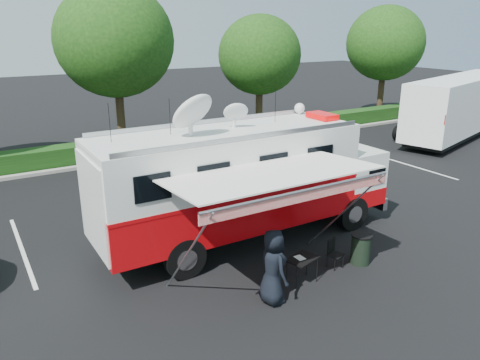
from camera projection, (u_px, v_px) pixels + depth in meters
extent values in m
plane|color=black|center=(248.00, 239.00, 15.43)|extent=(120.00, 120.00, 0.00)
cube|color=#9E998E|center=(204.00, 149.00, 26.31)|extent=(60.00, 0.35, 0.15)
cube|color=black|center=(197.00, 138.00, 26.91)|extent=(60.00, 1.20, 1.00)
cylinder|color=black|center=(120.00, 109.00, 25.23)|extent=(0.44, 0.44, 4.80)
ellipsoid|color=#14380F|center=(115.00, 40.00, 24.11)|extent=(6.14, 6.14, 5.84)
cylinder|color=black|center=(259.00, 103.00, 29.79)|extent=(0.44, 0.44, 4.00)
ellipsoid|color=#14380F|center=(260.00, 55.00, 28.85)|extent=(5.12, 5.12, 4.86)
cylinder|color=black|center=(381.00, 88.00, 35.13)|extent=(0.44, 0.44, 4.40)
ellipsoid|color=#14380F|center=(385.00, 43.00, 34.11)|extent=(5.63, 5.63, 5.35)
cube|color=silver|center=(22.00, 250.00, 14.67)|extent=(0.12, 5.50, 0.01)
cube|color=silver|center=(194.00, 212.00, 17.62)|extent=(0.12, 5.50, 0.01)
cube|color=silver|center=(317.00, 185.00, 20.57)|extent=(0.12, 5.50, 0.01)
cube|color=silver|center=(409.00, 165.00, 23.53)|extent=(0.12, 5.50, 0.01)
cube|color=black|center=(248.00, 222.00, 15.25)|extent=(9.29, 1.51, 0.32)
cylinder|color=black|center=(352.00, 213.00, 15.98)|extent=(1.19, 0.35, 1.19)
cylinder|color=black|center=(308.00, 193.00, 17.91)|extent=(1.19, 0.35, 1.19)
cylinder|color=black|center=(185.00, 258.00, 12.90)|extent=(1.19, 0.35, 1.19)
cylinder|color=black|center=(153.00, 228.00, 14.83)|extent=(1.19, 0.35, 1.19)
cube|color=silver|center=(358.00, 194.00, 17.65)|extent=(0.22, 2.70, 0.43)
cube|color=silver|center=(344.00, 171.00, 16.93)|extent=(1.51, 2.70, 1.84)
cube|color=#B9070B|center=(343.00, 188.00, 17.13)|extent=(1.53, 2.72, 0.59)
cube|color=black|center=(359.00, 160.00, 17.17)|extent=(0.13, 2.40, 0.76)
cube|color=#B9070B|center=(228.00, 203.00, 14.62)|extent=(8.21, 2.70, 1.30)
cube|color=#B9070B|center=(227.00, 184.00, 14.42)|extent=(8.23, 2.72, 0.11)
cube|color=silver|center=(227.00, 158.00, 14.16)|extent=(8.21, 2.70, 1.51)
cube|color=silver|center=(227.00, 133.00, 13.91)|extent=(8.21, 2.70, 0.09)
cube|color=#CC0505|center=(322.00, 116.00, 15.67)|extent=(0.59, 1.03, 0.17)
sphere|color=silver|center=(300.00, 108.00, 16.46)|extent=(0.37, 0.37, 0.37)
ellipsoid|color=silver|center=(192.00, 111.00, 12.95)|extent=(1.30, 1.30, 0.39)
ellipsoid|color=silver|center=(236.00, 112.00, 14.13)|extent=(0.76, 0.76, 0.22)
cylinder|color=black|center=(110.00, 123.00, 12.44)|extent=(0.02, 0.02, 1.08)
cylinder|color=black|center=(170.00, 117.00, 13.29)|extent=(0.02, 0.02, 1.08)
cylinder|color=black|center=(275.00, 106.00, 15.10)|extent=(0.02, 0.02, 1.08)
cube|color=white|center=(272.00, 174.00, 11.82)|extent=(5.40, 2.59, 0.22)
cube|color=red|center=(303.00, 196.00, 10.85)|extent=(5.40, 0.04, 0.30)
cylinder|color=#B2B2B7|center=(304.00, 191.00, 10.79)|extent=(5.40, 0.07, 0.07)
cylinder|color=#B2B2B7|center=(187.00, 255.00, 11.06)|extent=(0.05, 2.78, 3.12)
cylinder|color=#B2B2B7|center=(342.00, 213.00, 13.47)|extent=(0.05, 2.78, 3.12)
imported|color=black|center=(272.00, 301.00, 11.93)|extent=(0.65, 0.98, 1.97)
cube|color=black|center=(302.00, 259.00, 12.64)|extent=(0.98, 0.81, 0.04)
cylinder|color=black|center=(297.00, 277.00, 12.40)|extent=(0.02, 0.02, 0.70)
cylinder|color=black|center=(287.00, 270.00, 12.75)|extent=(0.02, 0.02, 0.70)
cylinder|color=black|center=(317.00, 270.00, 12.74)|extent=(0.02, 0.02, 0.70)
cylinder|color=black|center=(307.00, 264.00, 13.09)|extent=(0.02, 0.02, 0.70)
cube|color=silver|center=(300.00, 258.00, 12.64)|extent=(0.22, 0.30, 0.01)
cube|color=black|center=(335.00, 255.00, 13.49)|extent=(0.51, 0.51, 0.04)
cube|color=black|center=(331.00, 245.00, 13.58)|extent=(0.39, 0.17, 0.45)
cylinder|color=black|center=(335.00, 265.00, 13.34)|extent=(0.02, 0.02, 0.40)
cylinder|color=black|center=(327.00, 260.00, 13.60)|extent=(0.02, 0.02, 0.40)
cylinder|color=black|center=(343.00, 262.00, 13.50)|extent=(0.02, 0.02, 0.40)
cylinder|color=black|center=(335.00, 257.00, 13.76)|extent=(0.02, 0.02, 0.40)
cylinder|color=black|center=(361.00, 249.00, 13.73)|extent=(0.57, 0.57, 0.88)
cylinder|color=black|center=(362.00, 235.00, 13.59)|extent=(0.62, 0.62, 0.04)
cube|color=white|center=(462.00, 103.00, 28.82)|extent=(12.31, 5.73, 3.22)
cube|color=black|center=(457.00, 131.00, 29.38)|extent=(11.26, 5.16, 0.30)
cylinder|color=black|center=(431.00, 140.00, 26.45)|extent=(1.01, 0.30, 1.01)
cylinder|color=black|center=(400.00, 133.00, 28.25)|extent=(1.01, 0.30, 1.01)
cylinder|color=black|center=(444.00, 138.00, 27.04)|extent=(1.01, 0.30, 1.01)
cylinder|color=black|center=(413.00, 131.00, 28.84)|extent=(1.01, 0.30, 1.01)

